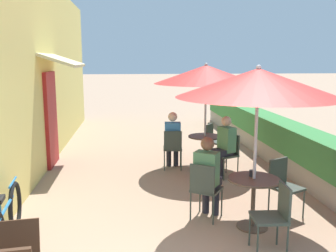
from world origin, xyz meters
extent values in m
cube|color=#E0CC6B|center=(-2.55, 5.87, 2.10)|extent=(0.24, 11.74, 4.20)
cube|color=maroon|center=(-2.39, 5.29, 1.05)|extent=(0.08, 0.96, 2.10)
cube|color=beige|center=(-2.08, 5.29, 2.35)|extent=(0.78, 1.80, 0.30)
cube|color=gray|center=(2.75, 5.77, 0.23)|extent=(0.44, 10.74, 0.45)
cube|color=#387A3D|center=(2.75, 5.77, 0.73)|extent=(0.60, 10.21, 0.56)
cylinder|color=brown|center=(1.07, 1.66, 0.01)|extent=(0.44, 0.44, 0.02)
cylinder|color=brown|center=(1.07, 1.66, 0.36)|extent=(0.06, 0.06, 0.71)
cylinder|color=brown|center=(1.07, 1.66, 0.71)|extent=(0.73, 0.73, 0.02)
cylinder|color=#B7B7BC|center=(1.07, 1.66, 1.10)|extent=(0.04, 0.04, 2.20)
cone|color=red|center=(1.07, 1.66, 2.06)|extent=(2.22, 2.22, 0.39)
sphere|color=#B7B7BC|center=(1.07, 1.66, 2.26)|extent=(0.07, 0.07, 0.07)
cube|color=#384238|center=(1.03, 0.95, 0.45)|extent=(0.42, 0.42, 0.04)
cube|color=#384238|center=(1.22, 0.94, 0.66)|extent=(0.05, 0.38, 0.42)
cylinder|color=#384238|center=(0.86, 1.14, 0.23)|extent=(0.02, 0.02, 0.45)
cylinder|color=#384238|center=(0.84, 0.78, 0.23)|extent=(0.02, 0.02, 0.45)
cylinder|color=#384238|center=(1.22, 1.12, 0.23)|extent=(0.02, 0.02, 0.45)
cylinder|color=#384238|center=(1.20, 0.76, 0.23)|extent=(0.02, 0.02, 0.45)
cube|color=#384238|center=(1.70, 1.97, 0.45)|extent=(0.54, 0.54, 0.04)
cube|color=#384238|center=(1.62, 2.14, 0.66)|extent=(0.35, 0.20, 0.42)
cylinder|color=#384238|center=(1.62, 1.73, 0.23)|extent=(0.02, 0.02, 0.45)
cylinder|color=#384238|center=(1.94, 1.89, 0.23)|extent=(0.02, 0.02, 0.45)
cylinder|color=#384238|center=(1.46, 2.05, 0.23)|extent=(0.02, 0.02, 0.45)
cylinder|color=#384238|center=(1.78, 2.21, 0.23)|extent=(0.02, 0.02, 0.45)
cube|color=#384238|center=(0.49, 2.04, 0.45)|extent=(0.55, 0.55, 0.04)
cube|color=#384238|center=(0.38, 1.89, 0.66)|extent=(0.33, 0.23, 0.42)
cylinder|color=#384238|center=(0.73, 2.09, 0.23)|extent=(0.02, 0.02, 0.45)
cylinder|color=#384238|center=(0.43, 2.29, 0.23)|extent=(0.02, 0.02, 0.45)
cylinder|color=#384238|center=(0.54, 1.79, 0.23)|extent=(0.02, 0.02, 0.45)
cylinder|color=#384238|center=(0.24, 1.99, 0.23)|extent=(0.02, 0.02, 0.45)
cylinder|color=#23232D|center=(0.65, 2.15, 0.24)|extent=(0.11, 0.11, 0.47)
cylinder|color=#23232D|center=(0.52, 2.24, 0.24)|extent=(0.11, 0.11, 0.47)
cube|color=#23232D|center=(0.53, 2.12, 0.53)|extent=(0.45, 0.47, 0.12)
cube|color=#4C8456|center=(0.47, 2.03, 0.78)|extent=(0.40, 0.37, 0.50)
sphere|color=brown|center=(0.49, 2.04, 1.15)|extent=(0.20, 0.20, 0.20)
cylinder|color=#232328|center=(1.07, 1.76, 0.77)|extent=(0.07, 0.07, 0.09)
cylinder|color=brown|center=(0.98, 4.63, 0.01)|extent=(0.44, 0.44, 0.02)
cylinder|color=brown|center=(0.98, 4.63, 0.36)|extent=(0.06, 0.06, 0.71)
cylinder|color=brown|center=(0.98, 4.63, 0.71)|extent=(0.73, 0.73, 0.02)
cylinder|color=#B7B7BC|center=(0.98, 4.63, 1.10)|extent=(0.04, 0.04, 2.20)
cone|color=red|center=(0.98, 4.63, 2.06)|extent=(2.22, 2.22, 0.39)
sphere|color=#B7B7BC|center=(0.98, 4.63, 2.26)|extent=(0.07, 0.07, 0.07)
cube|color=#384238|center=(0.28, 4.70, 0.45)|extent=(0.43, 0.43, 0.04)
cube|color=#384238|center=(0.26, 4.51, 0.66)|extent=(0.38, 0.06, 0.42)
cylinder|color=#384238|center=(0.48, 4.86, 0.23)|extent=(0.02, 0.02, 0.45)
cylinder|color=#384238|center=(0.12, 4.89, 0.23)|extent=(0.02, 0.02, 0.45)
cylinder|color=#384238|center=(0.44, 4.50, 0.23)|extent=(0.02, 0.02, 0.45)
cylinder|color=#384238|center=(0.09, 4.53, 0.23)|extent=(0.02, 0.02, 0.45)
cylinder|color=#23232D|center=(0.38, 4.87, 0.24)|extent=(0.11, 0.11, 0.47)
cylinder|color=#23232D|center=(0.22, 4.88, 0.24)|extent=(0.11, 0.11, 0.47)
cube|color=#23232D|center=(0.29, 4.79, 0.53)|extent=(0.33, 0.38, 0.12)
cube|color=teal|center=(0.28, 4.68, 0.78)|extent=(0.36, 0.25, 0.50)
sphere|color=beige|center=(0.28, 4.70, 1.15)|extent=(0.20, 0.20, 0.20)
cube|color=#384238|center=(1.28, 4.00, 0.45)|extent=(0.53, 0.53, 0.04)
cube|color=#384238|center=(1.45, 4.07, 0.66)|extent=(0.19, 0.36, 0.42)
cylinder|color=#384238|center=(1.04, 4.08, 0.23)|extent=(0.02, 0.02, 0.45)
cylinder|color=#384238|center=(1.19, 3.76, 0.23)|extent=(0.02, 0.02, 0.45)
cylinder|color=#384238|center=(1.37, 4.24, 0.23)|extent=(0.02, 0.02, 0.45)
cylinder|color=#384238|center=(1.52, 3.91, 0.23)|extent=(0.02, 0.02, 0.45)
cylinder|color=#23232D|center=(1.08, 3.99, 0.24)|extent=(0.11, 0.11, 0.47)
cylinder|color=#23232D|center=(1.15, 3.85, 0.24)|extent=(0.11, 0.11, 0.47)
cube|color=#23232D|center=(1.20, 3.96, 0.53)|extent=(0.45, 0.42, 0.12)
cube|color=#4C8456|center=(1.30, 4.00, 0.78)|extent=(0.34, 0.40, 0.50)
sphere|color=tan|center=(1.28, 4.00, 1.15)|extent=(0.20, 0.20, 0.20)
cube|color=#384238|center=(1.39, 5.21, 0.45)|extent=(0.56, 0.56, 0.04)
cube|color=#384238|center=(1.23, 5.32, 0.66)|extent=(0.24, 0.33, 0.42)
cylinder|color=#384238|center=(1.43, 4.96, 0.23)|extent=(0.02, 0.02, 0.45)
cylinder|color=#384238|center=(1.64, 5.26, 0.23)|extent=(0.02, 0.02, 0.45)
cylinder|color=#384238|center=(1.14, 5.17, 0.23)|extent=(0.02, 0.02, 0.45)
cylinder|color=#384238|center=(1.34, 5.46, 0.23)|extent=(0.02, 0.02, 0.45)
torus|color=black|center=(-2.25, 1.94, 0.34)|extent=(0.13, 0.69, 0.69)
cylinder|color=#236BA8|center=(-2.20, 1.40, 0.53)|extent=(0.12, 0.84, 0.04)
cylinder|color=#236BA8|center=(-2.18, 1.21, 0.36)|extent=(0.10, 0.62, 0.40)
cylinder|color=#236BA8|center=(-2.17, 1.11, 0.64)|extent=(0.04, 0.04, 0.24)
cylinder|color=#236BA8|center=(-2.25, 1.89, 0.71)|extent=(0.08, 0.46, 0.03)
camera|label=1|loc=(-0.64, -3.20, 2.36)|focal=40.00mm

